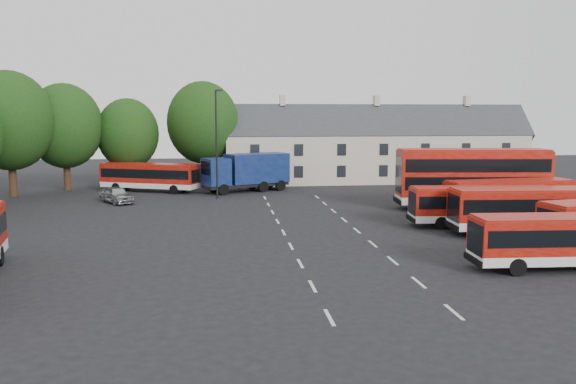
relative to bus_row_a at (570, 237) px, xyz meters
name	(u,v)px	position (x,y,z in m)	size (l,w,h in m)	color
ground	(287,239)	(-13.26, 8.69, -1.65)	(140.00, 140.00, 0.00)	black
lane_markings	(320,231)	(-10.76, 10.69, -1.65)	(5.15, 33.80, 0.01)	beige
treeline	(36,127)	(-34.00, 28.06, 5.03)	(29.92, 32.59, 12.01)	black
terrace_houses	(375,149)	(0.74, 38.69, 2.21)	(35.70, 7.13, 10.06)	beige
bus_row_a	(570,237)	(0.00, 0.00, 0.00)	(9.84, 2.77, 2.75)	silver
bus_row_c	(535,207)	(2.88, 8.11, 0.19)	(10.95, 3.12, 3.06)	silver
bus_row_d	(482,203)	(0.75, 11.15, 0.02)	(10.02, 3.04, 2.79)	silver
bus_row_e	(509,195)	(4.59, 14.61, 0.05)	(10.22, 3.35, 2.84)	silver
bus_dd_south	(472,175)	(3.29, 18.26, 1.20)	(12.44, 4.06, 5.01)	silver
bus_dd_north	(482,177)	(5.67, 21.46, 0.65)	(10.06, 3.22, 4.05)	silver
bus_north	(150,175)	(-24.60, 32.57, 0.09)	(10.34, 6.15, 2.90)	silver
box_truck	(247,170)	(-14.68, 31.50, 0.52)	(9.18, 6.11, 3.86)	black
silver_car	(116,195)	(-26.62, 25.18, -0.92)	(1.74, 4.31, 1.47)	#AAACB2
lamppost	(217,141)	(-17.69, 26.79, 3.74)	(0.70, 0.31, 10.11)	black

